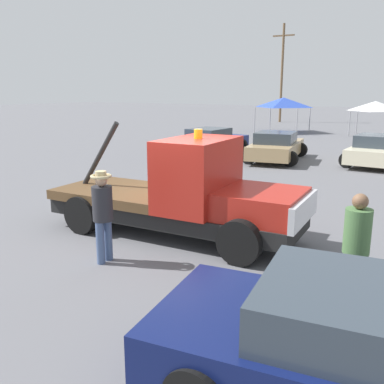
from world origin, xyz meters
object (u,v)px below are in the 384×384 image
Objects in this scene: person_near_truck at (356,242)px; parked_car_cream at (378,150)px; foreground_car at (380,355)px; person_at_hood at (103,209)px; tow_truck at (187,196)px; canopy_tent_white at (376,106)px; utility_pole at (282,71)px; parked_car_navy at (211,142)px; parked_car_tan at (276,147)px; canopy_tent_blue at (284,102)px.

person_near_truck reaches higher than parked_car_cream.
person_at_hood is (-5.06, 1.56, 0.40)m from foreground_car.
tow_truck reaches higher than canopy_tent_white.
parked_car_navy is at bearing -78.75° from utility_pole.
foreground_car and parked_car_tan have the same top height.
tow_truck reaches higher than person_near_truck.
parked_car_navy is at bearing -157.90° from person_near_truck.
parked_car_tan is (-1.44, 13.35, -0.40)m from person_at_hood.
tow_truck is at bearing -90.39° from canopy_tent_white.
tow_truck reaches higher than foreground_car.
canopy_tent_white is at bearing -89.61° from person_at_hood.
parked_car_tan is (-5.85, 12.70, -0.37)m from person_near_truck.
utility_pole reaches higher than foreground_car.
person_near_truck reaches higher than foreground_car.
parked_car_tan is 14.20m from canopy_tent_blue.
tow_truck reaches higher than person_at_hood.
person_near_truck is (-0.65, 2.21, 0.37)m from foreground_car.
person_near_truck is 13.99m from parked_car_tan.
foreground_car is 16.16m from parked_car_cream.
parked_car_tan is 1.04× the size of parked_car_cream.
person_near_truck is at bearing -169.63° from person_at_hood.
canopy_tent_white reaches higher than foreground_car.
person_at_hood reaches higher than parked_car_cream.
canopy_tent_blue reaches higher than foreground_car.
parked_car_navy is (-5.59, 11.45, -0.29)m from tow_truck.
canopy_tent_white is (0.17, 25.33, 1.17)m from tow_truck.
parked_car_cream is at bearing -78.97° from parked_car_navy.
foreground_car is 2.83× the size of person_at_hood.
foreground_car is at bearing -41.68° from tow_truck.
canopy_tent_white reaches higher than person_at_hood.
parked_car_tan is 4.42m from parked_car_cream.
parked_car_cream is (7.84, 0.92, 0.00)m from parked_car_navy.
canopy_tent_blue reaches higher than parked_car_navy.
parked_car_tan is 14.29m from canopy_tent_white.
person_at_hood is 38.78m from utility_pole.
person_near_truck is at bearing -164.33° from parked_car_tan.
tow_truck reaches higher than parked_car_navy.
tow_truck is at bearing -75.52° from canopy_tent_blue.
tow_truck is at bearing 172.12° from parked_car_cream.
foreground_car is 1.49× the size of canopy_tent_blue.
person_at_hood is 0.38× the size of parked_car_cream.
person_near_truck is at bearing -82.23° from canopy_tent_white.
canopy_tent_white is (5.76, 13.88, 1.46)m from parked_car_navy.
tow_truck is 2.15m from person_at_hood.
parked_car_cream is at bearing 77.03° from tow_truck.
parked_car_cream is at bearing -84.77° from parked_car_tan.
parked_car_tan is at bearing -98.91° from canopy_tent_white.
foreground_car is 1.75× the size of canopy_tent_white.
canopy_tent_white reaches higher than person_near_truck.
parked_car_navy is at bearing 116.44° from foreground_car.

